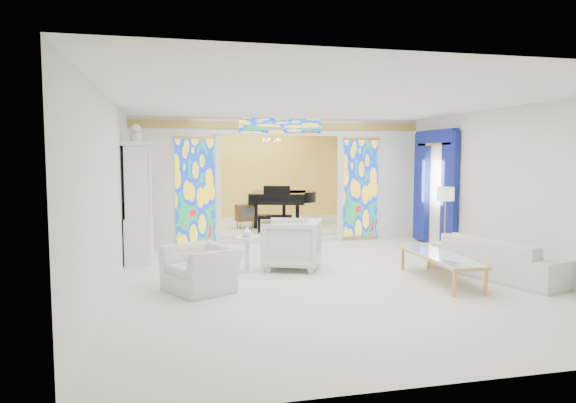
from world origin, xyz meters
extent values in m
plane|color=silver|center=(0.00, 0.00, 0.00)|extent=(12.00, 12.00, 0.00)
cube|color=white|center=(0.00, 0.00, 3.00)|extent=(7.00, 12.00, 0.02)
cube|color=silver|center=(0.00, 6.00, 1.50)|extent=(7.00, 0.02, 3.00)
cube|color=silver|center=(0.00, -6.00, 1.50)|extent=(7.00, 0.02, 3.00)
cube|color=silver|center=(-3.50, 0.00, 1.50)|extent=(0.02, 12.00, 3.00)
cube|color=silver|center=(3.50, 0.00, 1.50)|extent=(0.02, 12.00, 3.00)
cube|color=silver|center=(-2.50, 2.00, 1.50)|extent=(2.00, 0.18, 3.00)
cube|color=silver|center=(2.50, 2.00, 1.50)|extent=(2.00, 0.18, 3.00)
cube|color=silver|center=(0.00, 2.00, 2.80)|extent=(3.00, 0.18, 0.40)
cube|color=white|center=(-1.50, 1.90, 1.30)|extent=(0.12, 0.06, 2.60)
cube|color=white|center=(1.50, 1.90, 1.30)|extent=(0.12, 0.06, 2.60)
cube|color=white|center=(0.00, 1.90, 2.65)|extent=(3.24, 0.06, 0.12)
cube|color=gold|center=(0.00, 1.90, 2.82)|extent=(7.00, 0.05, 0.18)
cube|color=gold|center=(-2.03, 1.89, 1.30)|extent=(0.90, 0.04, 2.40)
cube|color=gold|center=(2.03, 1.89, 1.30)|extent=(0.90, 0.04, 2.40)
cube|color=gold|center=(0.00, 1.89, 2.82)|extent=(2.00, 0.04, 0.34)
cube|color=silver|center=(0.00, 4.10, 0.09)|extent=(6.80, 3.80, 0.18)
cube|color=#FDDE58|center=(0.00, 5.88, 1.50)|extent=(6.70, 0.10, 2.90)
cylinder|color=gold|center=(0.20, 4.00, 2.55)|extent=(0.48, 0.48, 0.30)
cube|color=navy|center=(3.40, 0.05, 1.35)|extent=(0.12, 0.55, 2.60)
cube|color=navy|center=(3.40, 1.35, 1.35)|extent=(0.12, 0.55, 2.60)
cube|color=navy|center=(3.40, 0.70, 2.55)|extent=(0.14, 1.70, 0.30)
cube|color=gold|center=(3.40, 0.70, 2.38)|extent=(0.12, 1.50, 0.06)
cube|color=white|center=(-3.22, 0.60, 0.45)|extent=(0.50, 1.40, 0.90)
cube|color=white|center=(-3.22, 0.60, 1.60)|extent=(0.44, 1.30, 1.40)
cube|color=white|center=(-2.99, 0.60, 1.60)|extent=(0.01, 1.20, 1.30)
cube|color=white|center=(-3.22, 0.60, 2.34)|extent=(0.56, 1.46, 0.08)
cylinder|color=white|center=(-3.22, 0.25, 2.46)|extent=(0.22, 0.22, 0.16)
sphere|color=white|center=(-3.22, 0.25, 2.62)|extent=(0.20, 0.20, 0.20)
imported|color=white|center=(-2.15, -2.12, 0.35)|extent=(1.33, 1.38, 0.70)
imported|color=silver|center=(-0.41, -0.91, 0.47)|extent=(1.33, 1.31, 0.93)
imported|color=silver|center=(2.95, -2.41, 0.35)|extent=(1.61, 2.56, 0.70)
cylinder|color=white|center=(-1.25, -0.96, 0.62)|extent=(0.60, 0.60, 0.04)
cylinder|color=white|center=(-1.25, -0.96, 0.31)|extent=(0.10, 0.10, 0.60)
cylinder|color=white|center=(-1.25, -0.96, 0.02)|extent=(0.40, 0.40, 0.03)
imported|color=silver|center=(-1.25, -0.96, 0.74)|extent=(0.22, 0.22, 0.19)
cube|color=white|center=(1.80, -2.42, 0.43)|extent=(0.66, 2.01, 0.04)
cube|color=gold|center=(1.80, -2.42, 0.41)|extent=(0.70, 2.04, 0.03)
cube|color=gold|center=(1.51, -3.36, 0.20)|extent=(0.04, 0.04, 0.41)
cube|color=gold|center=(2.03, -3.38, 0.20)|extent=(0.04, 0.04, 0.41)
cube|color=gold|center=(1.58, -1.47, 0.20)|extent=(0.04, 0.04, 0.41)
cube|color=gold|center=(2.10, -1.49, 0.20)|extent=(0.04, 0.04, 0.41)
cylinder|color=gold|center=(3.08, -0.34, 0.01)|extent=(0.27, 0.27, 0.03)
cylinder|color=gold|center=(3.08, -0.34, 0.66)|extent=(0.03, 0.03, 1.32)
cylinder|color=silver|center=(3.08, -0.34, 1.30)|extent=(0.38, 0.38, 0.28)
cube|color=black|center=(0.35, 3.80, 0.96)|extent=(1.88, 1.95, 0.29)
cylinder|color=black|center=(0.75, 4.05, 0.96)|extent=(1.84, 1.84, 0.29)
cube|color=black|center=(0.08, 2.92, 0.92)|extent=(1.41, 0.70, 0.10)
cube|color=beige|center=(0.06, 2.84, 0.94)|extent=(1.25, 0.47, 0.03)
cube|color=black|center=(0.18, 3.26, 1.18)|extent=(0.69, 0.24, 0.26)
cube|color=black|center=(-0.10, 2.33, 0.59)|extent=(0.98, 0.61, 0.08)
cylinder|color=black|center=(-0.40, 3.28, 0.50)|extent=(0.13, 0.13, 0.63)
cylinder|color=black|center=(0.68, 2.95, 0.50)|extent=(0.13, 0.13, 0.63)
cylinder|color=black|center=(0.63, 4.35, 0.50)|extent=(0.13, 0.13, 0.63)
cube|color=brown|center=(-0.62, 3.40, 0.59)|extent=(0.58, 0.43, 0.44)
cube|color=#3D423F|center=(-0.60, 3.22, 0.62)|extent=(0.35, 0.06, 0.28)
cone|color=brown|center=(-0.81, 3.24, 0.28)|extent=(0.04, 0.04, 0.19)
cone|color=brown|center=(-0.40, 3.30, 0.28)|extent=(0.04, 0.04, 0.19)
cone|color=brown|center=(-0.85, 3.50, 0.28)|extent=(0.04, 0.04, 0.19)
cone|color=brown|center=(-0.43, 3.56, 0.28)|extent=(0.04, 0.04, 0.19)
camera|label=1|loc=(-2.61, -10.12, 2.11)|focal=32.00mm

